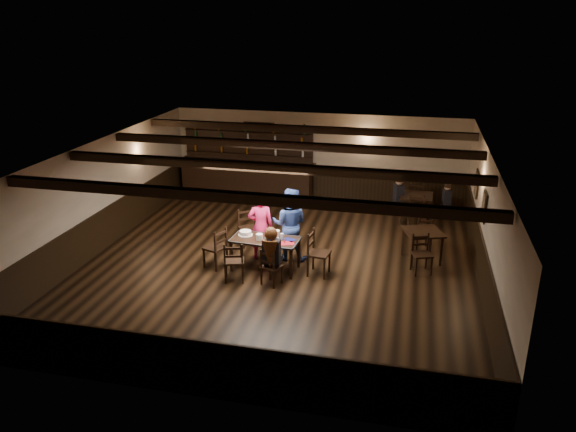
% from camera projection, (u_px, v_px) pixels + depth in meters
% --- Properties ---
extents(ground, '(10.00, 10.00, 0.00)m').
position_uv_depth(ground, '(280.00, 263.00, 13.20)').
color(ground, black).
rests_on(ground, ground).
extents(room_shell, '(9.02, 10.02, 2.71)m').
position_uv_depth(room_shell, '(280.00, 192.00, 12.64)').
color(room_shell, beige).
rests_on(room_shell, ground).
extents(dining_table, '(1.58, 0.86, 0.75)m').
position_uv_depth(dining_table, '(265.00, 242.00, 12.68)').
color(dining_table, black).
rests_on(dining_table, ground).
extents(chair_near_left, '(0.53, 0.51, 0.93)m').
position_uv_depth(chair_near_left, '(234.00, 259.00, 12.12)').
color(chair_near_left, black).
rests_on(chair_near_left, ground).
extents(chair_near_right, '(0.49, 0.48, 0.83)m').
position_uv_depth(chair_near_right, '(270.00, 265.00, 11.99)').
color(chair_near_right, black).
rests_on(chair_near_right, ground).
extents(chair_end_left, '(0.56, 0.57, 0.96)m').
position_uv_depth(chair_end_left, '(218.00, 245.00, 12.80)').
color(chair_end_left, black).
rests_on(chair_end_left, ground).
extents(chair_end_right, '(0.51, 0.53, 1.02)m').
position_uv_depth(chair_end_right, '(315.00, 249.00, 12.49)').
color(chair_end_right, black).
rests_on(chair_end_right, ground).
extents(chair_far_pushed, '(0.59, 0.59, 0.93)m').
position_uv_depth(chair_far_pushed, '(247.00, 224.00, 14.11)').
color(chair_far_pushed, black).
rests_on(chair_far_pushed, ground).
extents(woman_pink, '(0.67, 0.53, 1.63)m').
position_uv_depth(woman_pink, '(261.00, 226.00, 13.22)').
color(woman_pink, '#F92460').
rests_on(woman_pink, ground).
extents(man_blue, '(0.87, 0.69, 1.76)m').
position_uv_depth(man_blue, '(290.00, 224.00, 13.16)').
color(man_blue, navy).
rests_on(man_blue, ground).
extents(seated_person, '(0.37, 0.55, 0.90)m').
position_uv_depth(seated_person, '(271.00, 248.00, 11.89)').
color(seated_person, black).
rests_on(seated_person, ground).
extents(cake, '(0.33, 0.33, 0.10)m').
position_uv_depth(cake, '(245.00, 233.00, 12.85)').
color(cake, white).
rests_on(cake, dining_table).
extents(plate_stack_a, '(0.15, 0.15, 0.14)m').
position_uv_depth(plate_stack_a, '(259.00, 237.00, 12.58)').
color(plate_stack_a, white).
rests_on(plate_stack_a, dining_table).
extents(plate_stack_b, '(0.16, 0.16, 0.19)m').
position_uv_depth(plate_stack_b, '(276.00, 234.00, 12.64)').
color(plate_stack_b, white).
rests_on(plate_stack_b, dining_table).
extents(tea_light, '(0.04, 0.04, 0.06)m').
position_uv_depth(tea_light, '(270.00, 236.00, 12.73)').
color(tea_light, '#A5A8AD').
rests_on(tea_light, dining_table).
extents(salt_shaker, '(0.04, 0.04, 0.10)m').
position_uv_depth(salt_shaker, '(278.00, 240.00, 12.47)').
color(salt_shaker, silver).
rests_on(salt_shaker, dining_table).
extents(pepper_shaker, '(0.03, 0.03, 0.09)m').
position_uv_depth(pepper_shaker, '(284.00, 241.00, 12.44)').
color(pepper_shaker, '#A5A8AD').
rests_on(pepper_shaker, dining_table).
extents(drink_glass, '(0.08, 0.08, 0.12)m').
position_uv_depth(drink_glass, '(282.00, 236.00, 12.64)').
color(drink_glass, silver).
rests_on(drink_glass, dining_table).
extents(menu_red, '(0.39, 0.32, 0.00)m').
position_uv_depth(menu_red, '(287.00, 243.00, 12.41)').
color(menu_red, maroon).
rests_on(menu_red, dining_table).
extents(menu_blue, '(0.33, 0.29, 0.00)m').
position_uv_depth(menu_blue, '(290.00, 240.00, 12.60)').
color(menu_blue, '#0F114B').
rests_on(menu_blue, dining_table).
extents(bar_counter, '(4.32, 0.70, 2.20)m').
position_uv_depth(bar_counter, '(247.00, 174.00, 17.73)').
color(bar_counter, black).
rests_on(bar_counter, ground).
extents(back_table_a, '(1.07, 1.07, 0.75)m').
position_uv_depth(back_table_a, '(423.00, 235.00, 13.13)').
color(back_table_a, black).
rests_on(back_table_a, ground).
extents(back_table_b, '(0.90, 0.90, 0.75)m').
position_uv_depth(back_table_b, '(416.00, 198.00, 15.68)').
color(back_table_b, black).
rests_on(back_table_b, ground).
extents(bg_patron_left, '(0.33, 0.42, 0.77)m').
position_uv_depth(bg_patron_left, '(399.00, 190.00, 15.77)').
color(bg_patron_left, black).
rests_on(bg_patron_left, ground).
extents(bg_patron_right, '(0.24, 0.35, 0.68)m').
position_uv_depth(bg_patron_right, '(447.00, 195.00, 15.51)').
color(bg_patron_right, black).
rests_on(bg_patron_right, ground).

